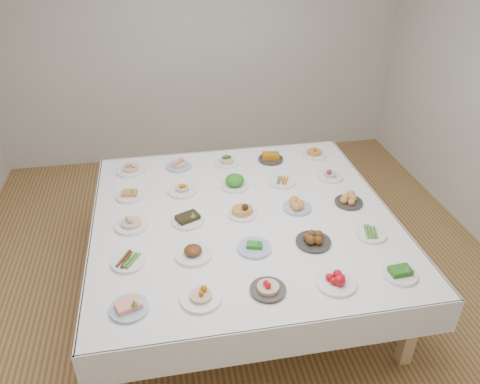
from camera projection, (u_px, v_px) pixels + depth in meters
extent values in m
plane|color=#A47644|center=(236.00, 274.00, 4.30)|extent=(5.00, 5.00, 0.00)
cube|color=beige|center=(200.00, 50.00, 5.66)|extent=(5.00, 0.02, 2.80)
cube|color=white|center=(243.00, 218.00, 3.81)|extent=(2.39, 2.39, 0.06)
cube|color=white|center=(222.00, 162.00, 4.87)|extent=(2.41, 0.02, 0.28)
cube|color=white|center=(280.00, 343.00, 2.86)|extent=(2.41, 0.02, 0.28)
cube|color=white|center=(379.00, 214.00, 4.05)|extent=(0.02, 2.41, 0.28)
cube|color=white|center=(94.00, 245.00, 3.68)|extent=(0.02, 2.41, 0.28)
cube|color=#D8BD8A|center=(117.00, 372.00, 3.00)|extent=(0.09, 0.09, 0.69)
cube|color=#D8BD8A|center=(411.00, 327.00, 3.31)|extent=(0.09, 0.09, 0.69)
cube|color=#D8BD8A|center=(125.00, 202.00, 4.70)|extent=(0.09, 0.09, 0.69)
cube|color=#D8BD8A|center=(318.00, 184.00, 5.01)|extent=(0.09, 0.09, 0.69)
cylinder|color=#4C66B2|center=(129.00, 309.00, 2.90)|extent=(0.24, 0.24, 0.02)
cylinder|color=white|center=(201.00, 299.00, 2.97)|extent=(0.26, 0.26, 0.02)
cylinder|color=#2F2C2A|center=(268.00, 290.00, 3.04)|extent=(0.23, 0.23, 0.02)
cylinder|color=white|center=(336.00, 283.00, 3.10)|extent=(0.27, 0.27, 0.02)
cylinder|color=white|center=(399.00, 275.00, 3.17)|extent=(0.23, 0.23, 0.02)
cylinder|color=white|center=(129.00, 262.00, 3.28)|extent=(0.24, 0.24, 0.02)
cylinder|color=white|center=(193.00, 255.00, 3.35)|extent=(0.26, 0.26, 0.02)
cylinder|color=#4C66B2|center=(254.00, 248.00, 3.41)|extent=(0.24, 0.24, 0.02)
cylinder|color=#2F2C2A|center=(313.00, 242.00, 3.47)|extent=(0.26, 0.26, 0.02)
cylinder|color=white|center=(371.00, 234.00, 3.56)|extent=(0.23, 0.23, 0.02)
cylinder|color=white|center=(132.00, 226.00, 3.65)|extent=(0.26, 0.26, 0.02)
cylinder|color=white|center=(188.00, 221.00, 3.71)|extent=(0.26, 0.26, 0.02)
cylinder|color=white|center=(242.00, 214.00, 3.79)|extent=(0.23, 0.23, 0.02)
cylinder|color=#4C66B2|center=(297.00, 208.00, 3.86)|extent=(0.23, 0.23, 0.02)
cylinder|color=#2F2C2A|center=(349.00, 203.00, 3.94)|extent=(0.23, 0.23, 0.02)
cylinder|color=white|center=(130.00, 196.00, 4.02)|extent=(0.23, 0.23, 0.02)
cylinder|color=white|center=(183.00, 191.00, 4.10)|extent=(0.25, 0.25, 0.02)
cylinder|color=white|center=(235.00, 186.00, 4.17)|extent=(0.25, 0.25, 0.02)
cylinder|color=white|center=(282.00, 182.00, 4.23)|extent=(0.24, 0.24, 0.02)
cylinder|color=white|center=(330.00, 177.00, 4.31)|extent=(0.23, 0.23, 0.02)
cylinder|color=white|center=(131.00, 171.00, 4.41)|extent=(0.27, 0.27, 0.02)
cylinder|color=#4C66B2|center=(179.00, 167.00, 4.48)|extent=(0.23, 0.23, 0.02)
cylinder|color=white|center=(227.00, 163.00, 4.54)|extent=(0.23, 0.23, 0.02)
cylinder|color=#2F2C2A|center=(271.00, 160.00, 4.60)|extent=(0.24, 0.24, 0.02)
cylinder|color=white|center=(314.00, 155.00, 4.68)|extent=(0.24, 0.24, 0.02)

